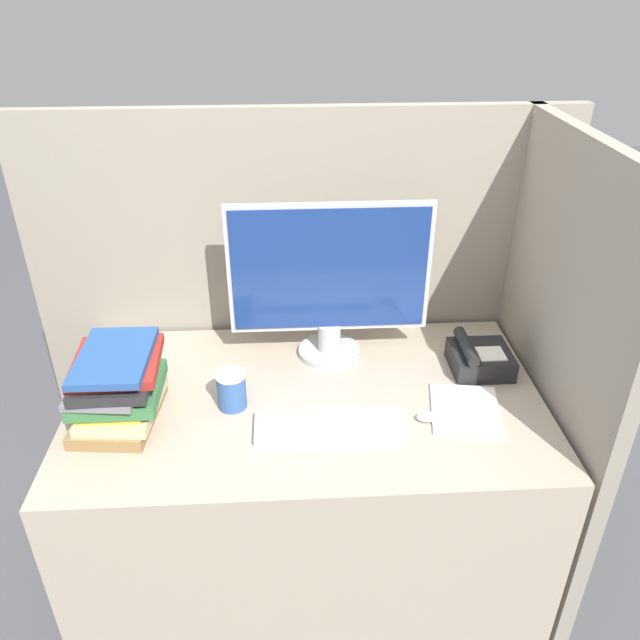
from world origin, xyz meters
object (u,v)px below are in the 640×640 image
object	(u,v)px
monitor	(330,283)
keyboard	(330,426)
desk_telephone	(479,358)
coffee_cup	(232,390)
mouse	(428,417)
book_stack	(118,387)

from	to	relation	value
monitor	keyboard	size ratio (longest dim) A/B	1.50
monitor	desk_telephone	distance (m)	0.52
monitor	desk_telephone	size ratio (longest dim) A/B	3.42
keyboard	coffee_cup	world-z (taller)	coffee_cup
mouse	monitor	bearing A→B (deg)	124.98
mouse	desk_telephone	xyz separation A→B (m)	(0.21, 0.24, 0.03)
book_stack	keyboard	bearing A→B (deg)	-8.08
mouse	book_stack	world-z (taller)	book_stack
keyboard	desk_telephone	xyz separation A→B (m)	(0.48, 0.26, 0.03)
keyboard	mouse	distance (m)	0.27
keyboard	desk_telephone	bearing A→B (deg)	28.47
monitor	keyboard	xyz separation A→B (m)	(-0.02, -0.38, -0.24)
keyboard	book_stack	distance (m)	0.59
book_stack	monitor	bearing A→B (deg)	26.34
coffee_cup	desk_telephone	bearing A→B (deg)	10.73
mouse	book_stack	size ratio (longest dim) A/B	0.22
book_stack	desk_telephone	bearing A→B (deg)	9.68
monitor	book_stack	xyz separation A→B (m)	(-0.60, -0.29, -0.15)
monitor	book_stack	world-z (taller)	monitor
keyboard	desk_telephone	world-z (taller)	desk_telephone
monitor	keyboard	bearing A→B (deg)	-93.61
desk_telephone	mouse	bearing A→B (deg)	-130.60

